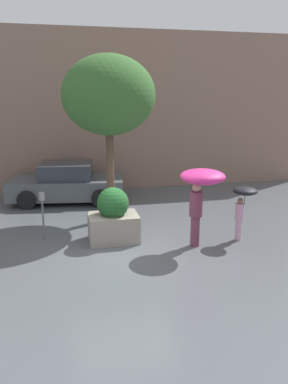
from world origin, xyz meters
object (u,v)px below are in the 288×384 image
Objects in this scene: person_child at (243,200)px; parking_meter at (42,206)px; street_tree at (109,96)px; parked_car_near at (67,184)px; planter_box at (113,218)px; person_adult at (201,185)px.

person_child reaches higher than parking_meter.
person_child is 0.30× the size of street_tree.
parked_car_near is at bearing 118.10° from street_tree.
planter_box is 0.34× the size of parked_car_near.
street_tree is at bearing -144.04° from parked_car_near.
planter_box is 1.82m from parking_meter.
planter_box is 0.30× the size of street_tree.
person_adult is at bearing -22.99° from planter_box.
street_tree reaches higher than person_adult.
parked_car_near is 3.99m from street_tree.
planter_box is at bearing -95.59° from street_tree.
parking_meter is (-3.73, 1.31, -0.67)m from person_adult.
person_child is (1.21, 0.19, -0.50)m from person_adult.
planter_box is 3.30m from person_child.
parked_car_near is (-1.08, 4.09, 0.01)m from planter_box.
person_adult is 5.89m from parked_car_near.
parked_car_near is at bearing 166.80° from person_adult.
person_adult reaches higher than parked_car_near.
planter_box is 2.37m from person_adult.
parking_meter is (-0.66, -3.63, 0.28)m from parked_car_near.
person_adult is 0.48× the size of parked_car_near.
planter_box is at bearing -14.91° from parking_meter.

